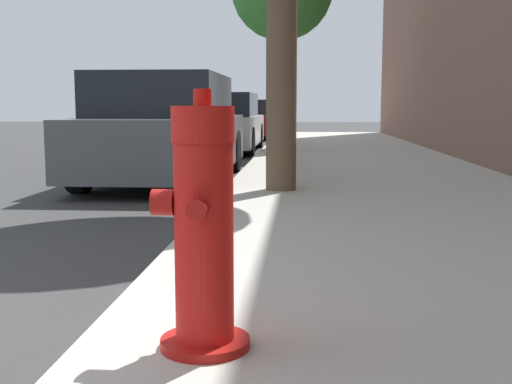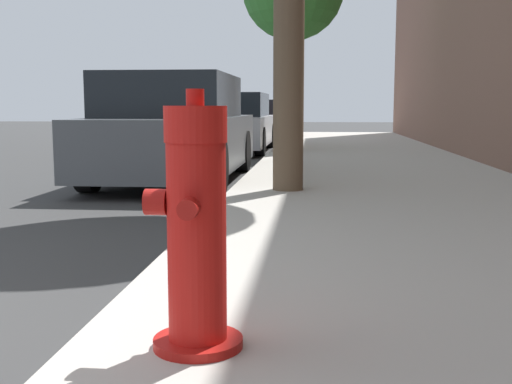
{
  "view_description": "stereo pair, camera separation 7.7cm",
  "coord_description": "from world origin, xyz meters",
  "px_view_note": "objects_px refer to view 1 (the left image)",
  "views": [
    {
      "loc": [
        2.98,
        -2.25,
        1.03
      ],
      "look_at": [
        2.73,
        1.2,
        0.57
      ],
      "focal_mm": 45.0,
      "sensor_mm": 36.0,
      "label": 1
    },
    {
      "loc": [
        3.06,
        -2.24,
        1.03
      ],
      "look_at": [
        2.73,
        1.2,
        0.57
      ],
      "focal_mm": 45.0,
      "sensor_mm": 36.0,
      "label": 2
    }
  ],
  "objects_px": {
    "parked_car_near": "(166,131)",
    "parked_car_far": "(245,120)",
    "parked_car_mid": "(217,123)",
    "fire_hydrant": "(203,232)"
  },
  "relations": [
    {
      "from": "fire_hydrant",
      "to": "parked_car_mid",
      "type": "relative_size",
      "value": 0.22
    },
    {
      "from": "fire_hydrant",
      "to": "parked_car_near",
      "type": "relative_size",
      "value": 0.22
    },
    {
      "from": "parked_car_near",
      "to": "parked_car_far",
      "type": "height_order",
      "value": "parked_car_near"
    },
    {
      "from": "fire_hydrant",
      "to": "parked_car_mid",
      "type": "height_order",
      "value": "parked_car_mid"
    },
    {
      "from": "fire_hydrant",
      "to": "parked_car_mid",
      "type": "distance_m",
      "value": 12.45
    },
    {
      "from": "fire_hydrant",
      "to": "parked_car_mid",
      "type": "xyz_separation_m",
      "value": [
        -1.59,
        12.34,
        0.06
      ]
    },
    {
      "from": "fire_hydrant",
      "to": "parked_car_far",
      "type": "bearing_deg",
      "value": 94.71
    },
    {
      "from": "parked_car_near",
      "to": "fire_hydrant",
      "type": "bearing_deg",
      "value": -76.73
    },
    {
      "from": "parked_car_near",
      "to": "parked_car_far",
      "type": "bearing_deg",
      "value": 89.97
    },
    {
      "from": "parked_car_mid",
      "to": "parked_car_far",
      "type": "bearing_deg",
      "value": 89.27
    }
  ]
}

